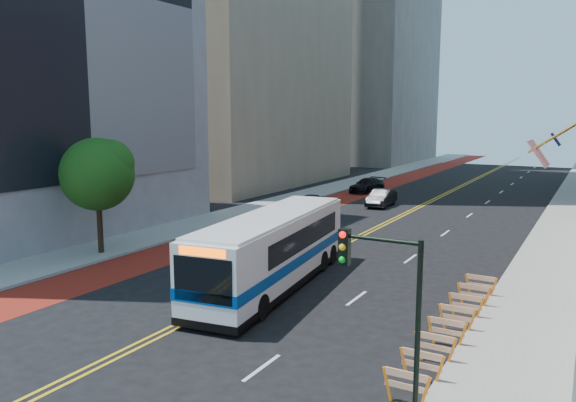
% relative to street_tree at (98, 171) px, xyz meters
% --- Properties ---
extents(ground, '(160.00, 160.00, 0.00)m').
position_rel_street_tree_xyz_m(ground, '(11.24, -6.04, -4.91)').
color(ground, black).
rests_on(ground, ground).
extents(sidewalk_left, '(4.00, 140.00, 0.15)m').
position_rel_street_tree_xyz_m(sidewalk_left, '(-0.76, 23.96, -4.84)').
color(sidewalk_left, gray).
rests_on(sidewalk_left, ground).
extents(sidewalk_right, '(4.00, 140.00, 0.15)m').
position_rel_street_tree_xyz_m(sidewalk_right, '(23.24, 23.96, -4.84)').
color(sidewalk_right, gray).
rests_on(sidewalk_right, ground).
extents(bus_lane_paint, '(3.60, 140.00, 0.01)m').
position_rel_street_tree_xyz_m(bus_lane_paint, '(3.14, 23.96, -4.91)').
color(bus_lane_paint, maroon).
rests_on(bus_lane_paint, ground).
extents(center_line_inner, '(0.14, 140.00, 0.01)m').
position_rel_street_tree_xyz_m(center_line_inner, '(11.06, 23.96, -4.91)').
color(center_line_inner, gold).
rests_on(center_line_inner, ground).
extents(center_line_outer, '(0.14, 140.00, 0.01)m').
position_rel_street_tree_xyz_m(center_line_outer, '(11.42, 23.96, -4.91)').
color(center_line_outer, gold).
rests_on(center_line_outer, ground).
extents(lane_dashes, '(0.14, 98.20, 0.01)m').
position_rel_street_tree_xyz_m(lane_dashes, '(16.04, 31.96, -4.90)').
color(lane_dashes, silver).
rests_on(lane_dashes, ground).
extents(grey_building_left, '(14.10, 24.00, 30.00)m').
position_rel_street_tree_xyz_m(grey_building_left, '(-9.66, 1.96, 10.10)').
color(grey_building_left, gray).
rests_on(grey_building_left, ground).
extents(construction_barriers, '(1.42, 10.91, 1.00)m').
position_rel_street_tree_xyz_m(construction_barriers, '(20.84, -2.62, -4.24)').
color(construction_barriers, orange).
rests_on(construction_barriers, ground).
extents(street_tree, '(4.20, 4.20, 6.70)m').
position_rel_street_tree_xyz_m(street_tree, '(0.00, 0.00, 0.00)').
color(street_tree, black).
rests_on(street_tree, sidewalk_left).
extents(traffic_signal, '(2.21, 0.34, 5.07)m').
position_rel_street_tree_xyz_m(traffic_signal, '(20.66, -9.55, -1.19)').
color(traffic_signal, black).
rests_on(traffic_signal, sidewalk_right).
extents(transit_bus, '(4.44, 13.11, 3.53)m').
position_rel_street_tree_xyz_m(transit_bus, '(11.93, -0.36, -3.07)').
color(transit_bus, silver).
rests_on(transit_bus, ground).
extents(car_a, '(1.74, 4.07, 1.37)m').
position_rel_street_tree_xyz_m(car_a, '(3.43, 19.79, -4.23)').
color(car_a, black).
rests_on(car_a, ground).
extents(car_b, '(1.87, 4.75, 1.54)m').
position_rel_street_tree_xyz_m(car_b, '(8.15, 24.83, -4.14)').
color(car_b, black).
rests_on(car_b, ground).
extents(car_c, '(2.79, 5.30, 1.46)m').
position_rel_street_tree_xyz_m(car_c, '(3.61, 32.90, -4.18)').
color(car_c, black).
rests_on(car_c, ground).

